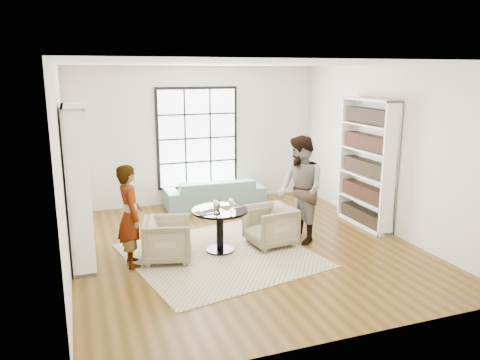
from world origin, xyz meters
name	(u,v)px	position (x,y,z in m)	size (l,w,h in m)	color
ground	(244,246)	(0.00, 0.00, 0.00)	(6.00, 6.00, 0.00)	brown
room_shell	(233,167)	(0.00, 0.54, 1.26)	(6.00, 6.01, 6.00)	silver
rug	(220,255)	(-0.50, -0.25, 0.01)	(2.70, 2.70, 0.01)	#BAA88B
pedestal_table	(220,221)	(-0.44, -0.07, 0.52)	(0.90, 0.90, 0.72)	black
sofa	(214,193)	(0.22, 2.45, 0.31)	(2.12, 0.83, 0.62)	slate
armchair_left	(168,240)	(-1.31, -0.14, 0.34)	(0.72, 0.74, 0.67)	#BBB685
armchair_right	(270,226)	(0.45, -0.08, 0.34)	(0.72, 0.75, 0.68)	tan
person_left	(130,216)	(-1.86, -0.14, 0.78)	(0.57, 0.37, 1.56)	gray
person_right	(300,190)	(1.00, -0.08, 0.92)	(0.89, 0.70, 1.84)	gray
placemat_left	(207,212)	(-0.68, -0.16, 0.72)	(0.34, 0.26, 0.01)	#282523
placemat_right	(231,207)	(-0.22, -0.01, 0.72)	(0.34, 0.26, 0.01)	#282523
cutlery_left	(207,212)	(-0.68, -0.16, 0.73)	(0.14, 0.22, 0.01)	#BDBDC1
cutlery_right	(231,206)	(-0.22, -0.01, 0.73)	(0.14, 0.22, 0.01)	#BDBDC1
wine_glass_left	(216,204)	(-0.56, -0.25, 0.87)	(0.10, 0.10, 0.21)	silver
wine_glass_right	(231,202)	(-0.29, -0.19, 0.86)	(0.09, 0.09, 0.20)	silver
flower_centerpiece	(217,203)	(-0.48, -0.06, 0.82)	(0.19, 0.16, 0.21)	gray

